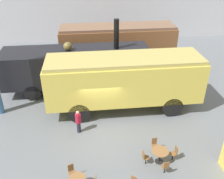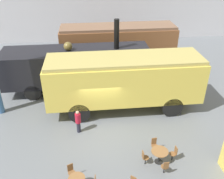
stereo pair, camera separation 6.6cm
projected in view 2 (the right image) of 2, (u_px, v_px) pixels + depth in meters
name	position (u px, v px, depth m)	size (l,w,h in m)	color
ground_plane	(101.00, 119.00, 16.50)	(80.00, 80.00, 0.00)	slate
backdrop_wall	(90.00, 1.00, 27.82)	(44.00, 0.15, 9.00)	silver
passenger_coach_wooden	(118.00, 41.00, 23.09)	(10.53, 2.70, 3.71)	brown
steam_locomotive	(77.00, 65.00, 18.94)	(10.96, 2.87, 5.46)	black
passenger_coach_vintage	(124.00, 78.00, 16.45)	(10.17, 2.87, 3.82)	#E0C64C
cafe_table_mid	(160.00, 153.00, 12.91)	(0.89, 0.89, 0.76)	black
cafe_chair_3	(165.00, 167.00, 12.27)	(0.36, 0.36, 0.87)	black
cafe_chair_4	(174.00, 153.00, 13.09)	(0.36, 0.36, 0.87)	black
cafe_chair_5	(154.00, 144.00, 13.66)	(0.36, 0.36, 0.87)	black
cafe_chair_6	(144.00, 157.00, 12.83)	(0.36, 0.36, 0.87)	black
cafe_chair_8	(71.00, 171.00, 12.04)	(0.38, 0.40, 0.87)	black
visitor_person	(78.00, 121.00, 14.94)	(0.34, 0.34, 1.54)	#262633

